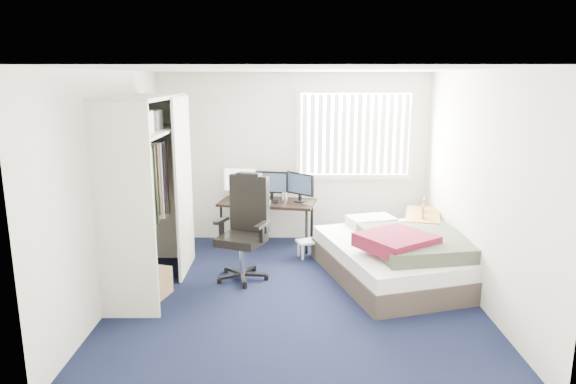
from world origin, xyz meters
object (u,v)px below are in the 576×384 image
at_px(office_chair, 245,238).
at_px(nightstand, 423,219).
at_px(desk, 268,198).
at_px(bed, 399,256).

height_order(office_chair, nightstand, office_chair).
height_order(desk, bed, desk).
distance_m(desk, office_chair, 1.28).
bearing_deg(office_chair, nightstand, 17.23).
relative_size(office_chair, bed, 0.54).
xyz_separation_m(nightstand, bed, (-0.48, -0.78, -0.26)).
bearing_deg(desk, office_chair, -100.84).
bearing_deg(bed, nightstand, 58.67).
bearing_deg(office_chair, desk, 79.16).
height_order(desk, nightstand, desk).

